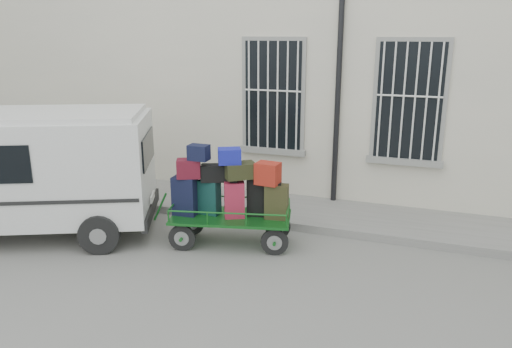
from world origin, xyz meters
The scene contains 5 objects.
ground centered at (0.00, 0.00, 0.00)m, with size 80.00×80.00×0.00m, color slate.
building centered at (0.00, 5.50, 3.00)m, with size 24.00×5.15×6.00m.
sidewalk centered at (0.00, 2.20, 0.07)m, with size 24.00×1.70×0.15m, color slate.
luggage_cart centered at (-0.35, 0.42, 0.88)m, with size 2.40×1.34×1.75m.
van centered at (-3.89, -0.39, 1.27)m, with size 4.74×3.47×2.22m.
Camera 1 is at (2.75, -6.89, 3.52)m, focal length 35.00 mm.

